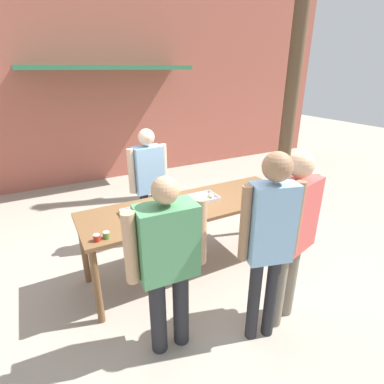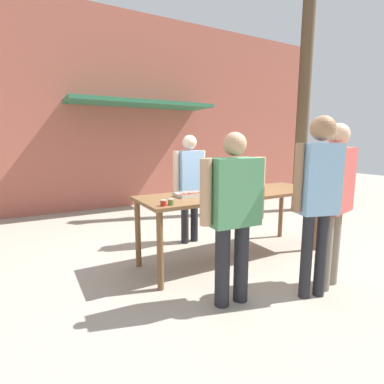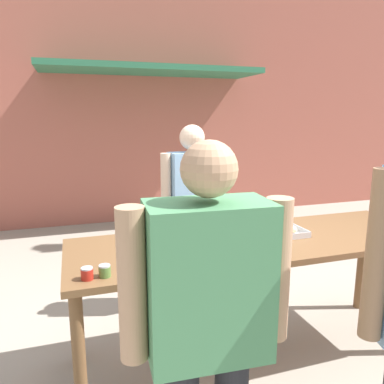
% 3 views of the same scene
% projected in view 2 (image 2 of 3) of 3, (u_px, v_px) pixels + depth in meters
% --- Properties ---
extents(ground_plane, '(24.00, 24.00, 0.00)m').
position_uv_depth(ground_plane, '(233.00, 257.00, 4.12)').
color(ground_plane, '#A39989').
extents(building_facade_back, '(12.00, 1.11, 4.50)m').
position_uv_depth(building_facade_back, '(135.00, 112.00, 7.16)').
color(building_facade_back, '#A85647').
rests_on(building_facade_back, ground).
extents(serving_table, '(2.60, 0.83, 0.90)m').
position_uv_depth(serving_table, '(235.00, 199.00, 3.98)').
color(serving_table, brown).
rests_on(serving_table, ground).
extents(food_tray_sausages, '(0.41, 0.24, 0.04)m').
position_uv_depth(food_tray_sausages, '(192.00, 195.00, 3.71)').
color(food_tray_sausages, silver).
rests_on(food_tray_sausages, serving_table).
extents(food_tray_buns, '(0.43, 0.28, 0.06)m').
position_uv_depth(food_tray_buns, '(241.00, 190.00, 4.08)').
color(food_tray_buns, silver).
rests_on(food_tray_buns, serving_table).
extents(condiment_jar_mustard, '(0.06, 0.06, 0.07)m').
position_uv_depth(condiment_jar_mustard, '(163.00, 203.00, 3.14)').
color(condiment_jar_mustard, '#B22319').
rests_on(condiment_jar_mustard, serving_table).
extents(condiment_jar_ketchup, '(0.06, 0.06, 0.07)m').
position_uv_depth(condiment_jar_ketchup, '(171.00, 202.00, 3.19)').
color(condiment_jar_ketchup, '#567A38').
rests_on(condiment_jar_ketchup, serving_table).
extents(beer_cup, '(0.08, 0.08, 0.10)m').
position_uv_depth(beer_cup, '(313.00, 185.00, 4.26)').
color(beer_cup, '#DBC67A').
rests_on(beer_cup, serving_table).
extents(person_server_behind_table, '(0.57, 0.24, 1.67)m').
position_uv_depth(person_server_behind_table, '(190.00, 179.00, 4.58)').
color(person_server_behind_table, '#232328').
rests_on(person_server_behind_table, ground).
extents(person_customer_holding_hotdog, '(0.69, 0.29, 1.66)m').
position_uv_depth(person_customer_holding_hotdog, '(233.00, 206.00, 2.80)').
color(person_customer_holding_hotdog, '#232328').
rests_on(person_customer_holding_hotdog, ground).
extents(person_customer_with_cup, '(0.67, 0.38, 1.76)m').
position_uv_depth(person_customer_with_cup, '(333.00, 193.00, 3.13)').
color(person_customer_with_cup, '#756B5B').
rests_on(person_customer_with_cup, ground).
extents(person_customer_waiting_in_line, '(0.52, 0.30, 1.82)m').
position_uv_depth(person_customer_waiting_in_line, '(318.00, 190.00, 2.90)').
color(person_customer_waiting_in_line, '#232328').
rests_on(person_customer_waiting_in_line, ground).
extents(utility_pole, '(1.10, 0.27, 6.20)m').
position_uv_depth(utility_pole, '(306.00, 67.00, 6.43)').
color(utility_pole, brown).
rests_on(utility_pole, ground).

